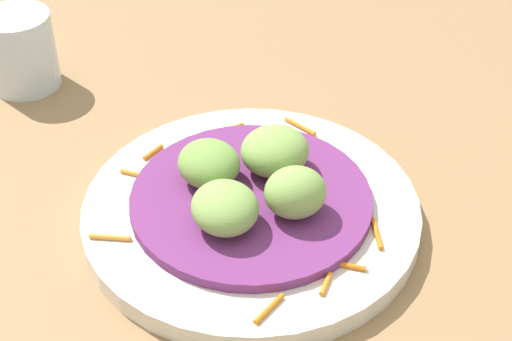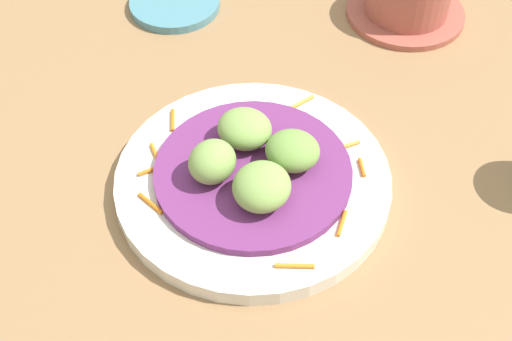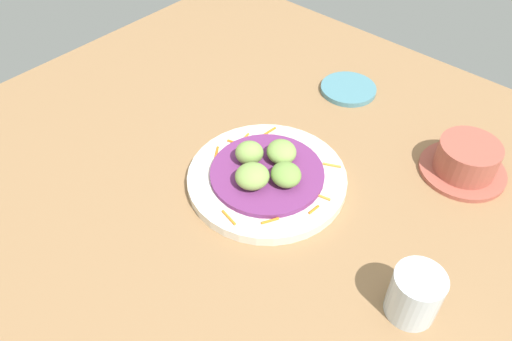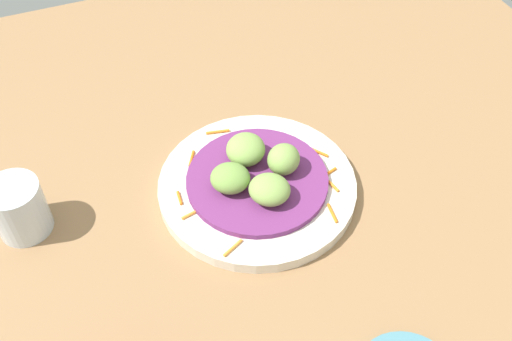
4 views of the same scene
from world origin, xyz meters
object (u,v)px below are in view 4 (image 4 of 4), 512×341
guac_scoop_center (230,178)px  guac_scoop_right (270,190)px  guac_scoop_left (246,149)px  guac_scoop_back (284,159)px  water_glass (19,208)px  main_plate (257,186)px

guac_scoop_center → guac_scoop_right: same height
guac_scoop_left → guac_scoop_right: guac_scoop_left is taller
guac_scoop_left → guac_scoop_back: (3.66, 3.96, 0.10)cm
guac_scoop_center → water_glass: size_ratio=0.69×
water_glass → guac_scoop_center: bearing=78.2°
guac_scoop_center → guac_scoop_back: 7.63cm
main_plate → guac_scoop_left: bearing=-177.8°
guac_scoop_left → guac_scoop_right: (7.62, 0.29, -0.17)cm
guac_scoop_left → guac_scoop_back: 5.40cm
guac_scoop_back → water_glass: bearing=-98.7°
guac_scoop_center → guac_scoop_back: bearing=92.2°
main_plate → guac_scoop_back: (-0.15, 3.81, 3.68)cm
main_plate → guac_scoop_back: 5.30cm
guac_scoop_left → guac_scoop_back: size_ratio=1.17×
guac_scoop_left → guac_scoop_center: (3.96, -3.66, -0.16)cm
main_plate → guac_scoop_right: size_ratio=4.95×
guac_scoop_center → guac_scoop_back: (-0.29, 7.62, 0.27)cm
guac_scoop_right → water_glass: 31.34cm
guac_scoop_center → main_plate: bearing=92.2°
guac_scoop_center → guac_scoop_right: 5.39cm
main_plate → guac_scoop_right: 5.12cm
guac_scoop_back → main_plate: bearing=-87.8°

